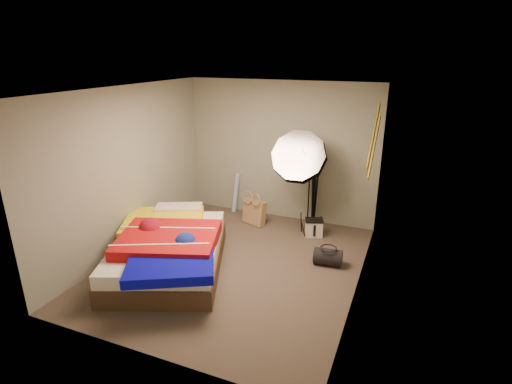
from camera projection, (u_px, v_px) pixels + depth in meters
The scene contains 15 objects.
floor at pixel (234, 265), 5.85m from camera, with size 4.00×4.00×0.00m, color #4F443A.
ceiling at pixel (231, 90), 5.02m from camera, with size 4.00×4.00×0.00m, color silver.
wall_back at pixel (280, 152), 7.18m from camera, with size 3.50×3.50×0.00m, color gray.
wall_front at pixel (140, 247), 3.69m from camera, with size 3.50×3.50×0.00m, color gray.
wall_left at pixel (128, 170), 6.06m from camera, with size 4.00×4.00×0.00m, color gray.
wall_right at pixel (364, 201), 4.81m from camera, with size 4.00×4.00×0.00m, color gray.
tote_bag at pixel (254, 212), 7.18m from camera, with size 0.44×0.13×0.44m, color tan.
wrapping_roll at pixel (236, 193), 7.69m from camera, with size 0.09×0.09×0.75m, color #5193BF.
camera_case at pixel (314, 228), 6.72m from camera, with size 0.28×0.20×0.28m, color silver.
duffel_bag at pixel (328, 257), 5.82m from camera, with size 0.25×0.25×0.41m, color black.
wall_stripe_upper at pixel (374, 135), 5.11m from camera, with size 0.02×1.10×0.10m, color gold.
wall_stripe_lower at pixel (374, 146), 5.39m from camera, with size 0.02×1.10×0.10m, color gold.
bed at pixel (169, 249), 5.67m from camera, with size 2.20×2.49×0.61m.
photo_umbrella at pixel (299, 158), 6.35m from camera, with size 1.08×0.79×1.88m.
camera_tripod at pixel (315, 181), 6.96m from camera, with size 0.08×0.08×1.41m.
Camera 1 is at (2.25, -4.65, 2.96)m, focal length 28.00 mm.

